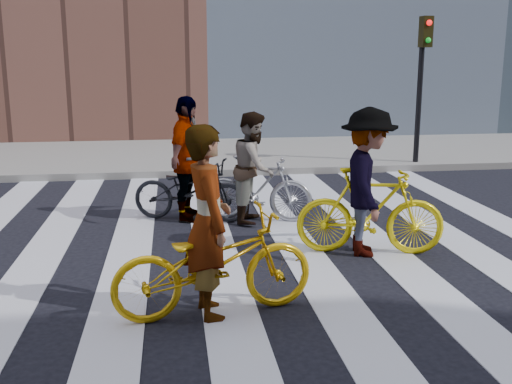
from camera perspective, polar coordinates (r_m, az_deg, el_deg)
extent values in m
plane|color=black|center=(7.84, 0.19, -5.57)|extent=(100.00, 100.00, 0.00)
cube|color=gray|center=(15.10, -3.91, 3.56)|extent=(100.00, 5.00, 0.15)
cube|color=silver|center=(7.94, -19.97, -6.06)|extent=(0.55, 10.00, 0.01)
cube|color=silver|center=(7.79, -11.99, -5.93)|extent=(0.55, 10.00, 0.01)
cube|color=silver|center=(7.78, -3.84, -5.69)|extent=(0.55, 10.00, 0.01)
cube|color=silver|center=(7.93, 4.14, -5.34)|extent=(0.55, 10.00, 0.01)
cube|color=silver|center=(8.23, 11.68, -4.91)|extent=(0.55, 10.00, 0.01)
cube|color=silver|center=(8.65, 18.58, -4.44)|extent=(0.55, 10.00, 0.01)
cylinder|color=black|center=(13.92, 15.27, 8.70)|extent=(0.12, 0.12, 3.20)
cube|color=black|center=(13.77, 15.87, 14.47)|extent=(0.22, 0.28, 0.65)
sphere|color=red|center=(13.64, 16.18, 15.23)|extent=(0.12, 0.12, 0.12)
sphere|color=#0CCC26|center=(13.62, 16.08, 13.72)|extent=(0.12, 0.12, 0.12)
imported|color=#D6A10B|center=(5.81, -4.04, -6.81)|extent=(2.06, 1.01, 1.04)
imported|color=#A2A2AB|center=(9.11, 0.11, 0.34)|extent=(1.76, 0.96, 1.02)
imported|color=yellow|center=(7.70, 10.81, -1.82)|extent=(1.92, 0.92, 1.11)
imported|color=black|center=(9.20, -6.25, 0.17)|extent=(1.91, 1.19, 0.95)
imported|color=slate|center=(5.68, -4.61, -2.90)|extent=(0.55, 0.74, 1.86)
imported|color=slate|center=(9.04, -0.21, 2.37)|extent=(0.85, 0.97, 1.68)
imported|color=slate|center=(7.60, 10.57, 0.92)|extent=(0.94, 1.33, 1.87)
imported|color=slate|center=(9.11, -6.64, 3.10)|extent=(0.81, 1.21, 1.90)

